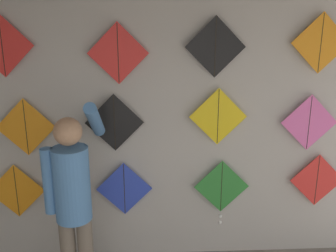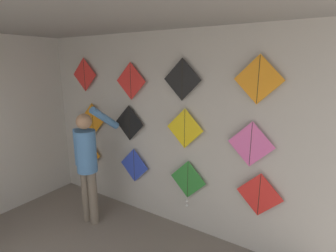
{
  "view_description": "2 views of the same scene",
  "coord_description": "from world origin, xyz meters",
  "px_view_note": "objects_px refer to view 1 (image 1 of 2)",
  "views": [
    {
      "loc": [
        -0.19,
        0.09,
        2.42
      ],
      "look_at": [
        -0.04,
        3.25,
        1.5
      ],
      "focal_mm": 40.0,
      "sensor_mm": 36.0,
      "label": 1
    },
    {
      "loc": [
        2.1,
        0.5,
        2.38
      ],
      "look_at": [
        0.34,
        3.25,
        1.58
      ],
      "focal_mm": 28.0,
      "sensor_mm": 36.0,
      "label": 2
    }
  ],
  "objects_px": {
    "kite_7": "(309,123)",
    "kite_9": "(118,53)",
    "kite_6": "(218,117)",
    "kite_10": "(215,47)",
    "kite_5": "(114,123)",
    "shopkeeper": "(73,197)",
    "kite_11": "(321,43)",
    "kite_1": "(124,189)",
    "kite_0": "(16,191)",
    "kite_2": "(221,189)",
    "kite_3": "(317,180)",
    "kite_4": "(26,127)",
    "kite_8": "(2,46)"
  },
  "relations": [
    {
      "from": "shopkeeper",
      "to": "kite_11",
      "type": "distance_m",
      "value": 2.56
    },
    {
      "from": "kite_3",
      "to": "kite_11",
      "type": "bearing_deg",
      "value": 180.0
    },
    {
      "from": "kite_6",
      "to": "kite_11",
      "type": "bearing_deg",
      "value": 0.0
    },
    {
      "from": "kite_0",
      "to": "kite_3",
      "type": "distance_m",
      "value": 2.99
    },
    {
      "from": "kite_11",
      "to": "kite_4",
      "type": "bearing_deg",
      "value": 180.0
    },
    {
      "from": "kite_8",
      "to": "kite_11",
      "type": "height_order",
      "value": "kite_11"
    },
    {
      "from": "kite_2",
      "to": "kite_10",
      "type": "height_order",
      "value": "kite_10"
    },
    {
      "from": "kite_1",
      "to": "kite_10",
      "type": "relative_size",
      "value": 1.0
    },
    {
      "from": "kite_5",
      "to": "kite_10",
      "type": "xyz_separation_m",
      "value": [
        0.93,
        0.0,
        0.7
      ]
    },
    {
      "from": "kite_0",
      "to": "kite_11",
      "type": "distance_m",
      "value": 3.2
    },
    {
      "from": "shopkeeper",
      "to": "kite_9",
      "type": "distance_m",
      "value": 1.3
    },
    {
      "from": "kite_0",
      "to": "kite_9",
      "type": "height_order",
      "value": "kite_9"
    },
    {
      "from": "shopkeeper",
      "to": "kite_7",
      "type": "bearing_deg",
      "value": 13.65
    },
    {
      "from": "kite_3",
      "to": "kite_6",
      "type": "relative_size",
      "value": 1.0
    },
    {
      "from": "kite_0",
      "to": "kite_2",
      "type": "distance_m",
      "value": 2.02
    },
    {
      "from": "kite_6",
      "to": "kite_9",
      "type": "distance_m",
      "value": 1.1
    },
    {
      "from": "kite_8",
      "to": "kite_9",
      "type": "relative_size",
      "value": 1.0
    },
    {
      "from": "kite_2",
      "to": "kite_4",
      "type": "relative_size",
      "value": 1.25
    },
    {
      "from": "kite_1",
      "to": "kite_9",
      "type": "distance_m",
      "value": 1.33
    },
    {
      "from": "kite_0",
      "to": "kite_6",
      "type": "xyz_separation_m",
      "value": [
        1.96,
        0.0,
        0.73
      ]
    },
    {
      "from": "kite_7",
      "to": "kite_0",
      "type": "bearing_deg",
      "value": 180.0
    },
    {
      "from": "kite_8",
      "to": "kite_0",
      "type": "bearing_deg",
      "value": 180.0
    },
    {
      "from": "kite_3",
      "to": "kite_7",
      "type": "xyz_separation_m",
      "value": [
        -0.15,
        0.0,
        0.61
      ]
    },
    {
      "from": "kite_9",
      "to": "kite_0",
      "type": "bearing_deg",
      "value": 180.0
    },
    {
      "from": "kite_6",
      "to": "kite_7",
      "type": "height_order",
      "value": "kite_6"
    },
    {
      "from": "kite_10",
      "to": "kite_5",
      "type": "bearing_deg",
      "value": 180.0
    },
    {
      "from": "kite_5",
      "to": "kite_8",
      "type": "xyz_separation_m",
      "value": [
        -0.95,
        0.0,
        0.71
      ]
    },
    {
      "from": "kite_5",
      "to": "kite_11",
      "type": "bearing_deg",
      "value": 0.0
    },
    {
      "from": "kite_6",
      "to": "kite_11",
      "type": "distance_m",
      "value": 1.14
    },
    {
      "from": "kite_0",
      "to": "shopkeeper",
      "type": "bearing_deg",
      "value": -41.38
    },
    {
      "from": "kite_7",
      "to": "kite_9",
      "type": "bearing_deg",
      "value": 180.0
    },
    {
      "from": "kite_10",
      "to": "shopkeeper",
      "type": "bearing_deg",
      "value": -153.91
    },
    {
      "from": "kite_5",
      "to": "kite_7",
      "type": "relative_size",
      "value": 1.0
    },
    {
      "from": "kite_2",
      "to": "kite_4",
      "type": "xyz_separation_m",
      "value": [
        -1.86,
        0.0,
        0.67
      ]
    },
    {
      "from": "shopkeeper",
      "to": "kite_3",
      "type": "xyz_separation_m",
      "value": [
        2.31,
        0.6,
        -0.18
      ]
    },
    {
      "from": "kite_7",
      "to": "kite_11",
      "type": "distance_m",
      "value": 0.75
    },
    {
      "from": "kite_1",
      "to": "kite_2",
      "type": "height_order",
      "value": "kite_2"
    },
    {
      "from": "kite_5",
      "to": "shopkeeper",
      "type": "bearing_deg",
      "value": -116.38
    },
    {
      "from": "kite_6",
      "to": "kite_3",
      "type": "bearing_deg",
      "value": 0.0
    },
    {
      "from": "shopkeeper",
      "to": "kite_9",
      "type": "xyz_separation_m",
      "value": [
        0.36,
        0.6,
        1.1
      ]
    },
    {
      "from": "kite_1",
      "to": "kite_3",
      "type": "distance_m",
      "value": 1.94
    },
    {
      "from": "kite_1",
      "to": "kite_6",
      "type": "relative_size",
      "value": 1.0
    },
    {
      "from": "kite_1",
      "to": "kite_6",
      "type": "distance_m",
      "value": 1.17
    },
    {
      "from": "kite_7",
      "to": "kite_1",
      "type": "bearing_deg",
      "value": 180.0
    },
    {
      "from": "kite_4",
      "to": "kite_9",
      "type": "height_order",
      "value": "kite_9"
    },
    {
      "from": "kite_3",
      "to": "kite_7",
      "type": "height_order",
      "value": "kite_7"
    },
    {
      "from": "kite_3",
      "to": "kite_9",
      "type": "distance_m",
      "value": 2.33
    },
    {
      "from": "kite_6",
      "to": "kite_9",
      "type": "bearing_deg",
      "value": 180.0
    },
    {
      "from": "kite_0",
      "to": "kite_10",
      "type": "bearing_deg",
      "value": 0.0
    },
    {
      "from": "kite_10",
      "to": "kite_7",
      "type": "bearing_deg",
      "value": 0.0
    }
  ]
}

